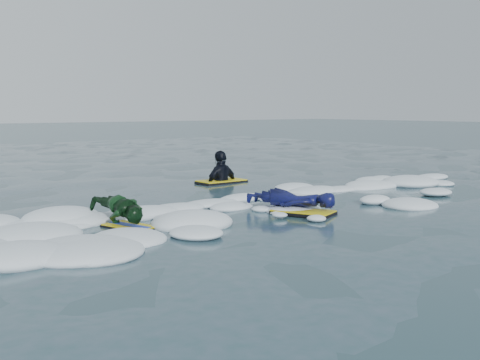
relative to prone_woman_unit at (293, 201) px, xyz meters
name	(u,v)px	position (x,y,z in m)	size (l,w,h in m)	color
ground	(311,214)	(0.12, -0.26, -0.18)	(120.00, 120.00, 0.00)	#183239
foam_band	(267,206)	(0.12, 0.77, -0.18)	(12.00, 3.10, 0.30)	white
prone_woman_unit	(293,201)	(0.00, 0.00, 0.00)	(1.03, 1.51, 0.35)	black
prone_child_unit	(123,211)	(-2.59, 0.57, 0.04)	(0.62, 1.18, 0.43)	black
waiting_rider_unit	(221,187)	(1.24, 3.60, -0.24)	(1.04, 0.58, 1.56)	black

